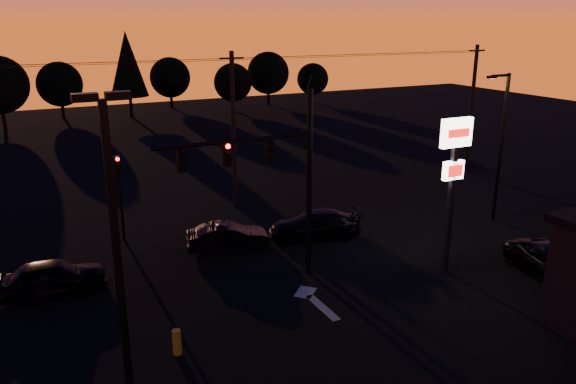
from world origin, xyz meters
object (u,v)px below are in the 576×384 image
car_right (315,224)px  car_left (53,277)px  suv_parked (554,263)px  streetlight (500,141)px  car_mid (228,237)px  parking_lot_light (117,257)px  bollard (177,342)px  secondary_signal (120,186)px  traffic_signal_mast (275,168)px  pylon_sign (454,163)px

car_right → car_left: bearing=-70.0°
car_left → suv_parked: 20.96m
streetlight → car_mid: streetlight is taller
parking_lot_light → bollard: size_ratio=10.38×
parking_lot_light → car_right: parking_lot_light is taller
secondary_signal → bollard: size_ratio=4.94×
traffic_signal_mast → secondary_signal: bearing=123.2°
secondary_signal → streetlight: streetlight is taller
secondary_signal → car_left: size_ratio=1.03×
streetlight → suv_parked: (-3.17, -6.57, -3.77)m
traffic_signal_mast → pylon_sign: (7.10, -2.49, -0.02)m
secondary_signal → bollard: (-0.38, -11.06, -2.42)m
streetlight → car_left: (-22.55, 1.39, -3.70)m
traffic_signal_mast → bollard: (-5.28, -3.57, -4.50)m
traffic_signal_mast → streetlight: traffic_signal_mast is taller
bollard → car_mid: size_ratio=0.22×
pylon_sign → car_left: pylon_sign is taller
pylon_sign → car_left: bearing=161.0°
car_left → car_mid: (7.91, 1.12, -0.07)m
parking_lot_light → streetlight: 23.05m
car_mid → pylon_sign: bearing=-117.2°
streetlight → bollard: 20.34m
car_mid → streetlight: bearing=-86.8°
parking_lot_light → bollard: bearing=58.2°
streetlight → car_right: bearing=168.4°
bollard → car_right: (9.18, 7.15, 0.23)m
streetlight → car_right: (-10.11, 2.07, -3.75)m
pylon_sign → streetlight: bearing=30.1°
traffic_signal_mast → parking_lot_light: parking_lot_light is taller
car_mid → car_right: (4.53, -0.44, 0.03)m
pylon_sign → car_right: pylon_sign is taller
parking_lot_light → car_left: (-1.14, 9.89, -4.55)m
parking_lot_light → car_right: bearing=43.1°
parking_lot_light → car_right: 16.14m
secondary_signal → car_mid: size_ratio=1.10×
traffic_signal_mast → car_left: traffic_signal_mast is taller
parking_lot_light → bollard: 6.29m
secondary_signal → traffic_signal_mast: bearing=-56.8°
traffic_signal_mast → suv_parked: bearing=-25.0°
secondary_signal → suv_parked: 20.26m
parking_lot_light → car_left: parking_lot_light is taller
secondary_signal → suv_parked: bearing=-38.6°
pylon_sign → car_right: 8.07m
parking_lot_light → car_right: size_ratio=1.96×
streetlight → car_left: 22.90m
pylon_sign → car_right: (-3.20, 6.07, -4.24)m
pylon_sign → streetlight: size_ratio=0.85×
secondary_signal → parking_lot_light: bearing=-99.8°
parking_lot_light → car_left: size_ratio=2.17×
traffic_signal_mast → bollard: traffic_signal_mast is taller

